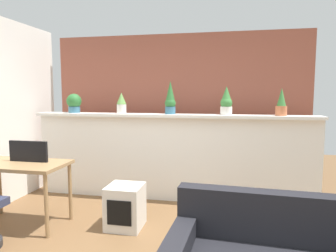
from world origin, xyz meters
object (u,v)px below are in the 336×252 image
potted_plant_3 (226,102)px  potted_plant_4 (281,104)px  side_cube_shelf (125,207)px  potted_plant_0 (74,103)px  tv_monitor (28,151)px  potted_plant_1 (121,103)px  potted_plant_2 (170,99)px  desk (20,170)px

potted_plant_3 → potted_plant_4: potted_plant_3 is taller
potted_plant_3 → potted_plant_4: size_ratio=1.08×
potted_plant_3 → side_cube_shelf: bearing=-137.6°
potted_plant_0 → tv_monitor: bearing=-90.0°
potted_plant_1 → tv_monitor: 1.45m
potted_plant_4 → side_cube_shelf: (-1.84, -1.01, -1.18)m
potted_plant_2 → potted_plant_4: (1.50, -0.02, -0.05)m
potted_plant_0 → tv_monitor: (0.00, -1.12, -0.54)m
potted_plant_1 → potted_plant_4: potted_plant_4 is taller
potted_plant_3 → side_cube_shelf: size_ratio=0.79×
potted_plant_1 → tv_monitor: bearing=-125.0°
potted_plant_1 → potted_plant_2: potted_plant_2 is taller
tv_monitor → side_cube_shelf: 1.33m
tv_monitor → potted_plant_1: bearing=55.0°
tv_monitor → side_cube_shelf: size_ratio=0.98×
potted_plant_2 → side_cube_shelf: bearing=-108.1°
potted_plant_0 → desk: 1.42m
potted_plant_0 → potted_plant_1: bearing=-1.7°
potted_plant_3 → side_cube_shelf: 1.93m
side_cube_shelf → potted_plant_2: bearing=71.9°
potted_plant_4 → potted_plant_1: bearing=179.7°
potted_plant_0 → tv_monitor: 1.25m
potted_plant_3 → potted_plant_2: bearing=180.0°
potted_plant_2 → tv_monitor: size_ratio=0.96×
potted_plant_2 → potted_plant_4: size_ratio=1.29×
potted_plant_0 → tv_monitor: size_ratio=0.59×
potted_plant_2 → potted_plant_4: 1.51m
tv_monitor → potted_plant_4: bearing=19.9°
potted_plant_4 → tv_monitor: (-3.01, -1.09, -0.55)m
desk → side_cube_shelf: desk is taller
potted_plant_2 → side_cube_shelf: size_ratio=0.94×
side_cube_shelf → potted_plant_3: bearing=42.4°
potted_plant_4 → potted_plant_3: bearing=178.5°
potted_plant_0 → desk: (-0.07, -1.20, -0.75)m
potted_plant_2 → tv_monitor: bearing=-143.6°
potted_plant_1 → side_cube_shelf: potted_plant_1 is taller
potted_plant_3 → side_cube_shelf: potted_plant_3 is taller
potted_plant_0 → desk: bearing=-93.4°
potted_plant_3 → potted_plant_1: bearing=-179.7°
potted_plant_1 → potted_plant_4: size_ratio=0.83×
potted_plant_1 → desk: bearing=-125.5°
desk → potted_plant_3: bearing=26.7°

